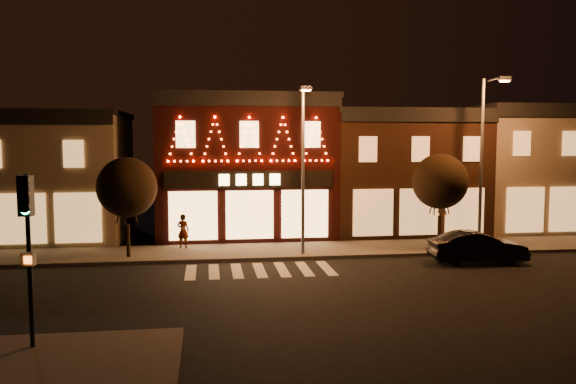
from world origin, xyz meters
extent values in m
plane|color=black|center=(0.00, 0.00, 0.00)|extent=(120.00, 120.00, 0.00)
cube|color=#47423D|center=(2.00, 8.00, 0.07)|extent=(44.00, 4.00, 0.15)
cube|color=#7A6B56|center=(-13.00, 14.00, 3.50)|extent=(12.00, 8.00, 7.00)
cube|color=black|center=(-13.00, 14.00, 7.15)|extent=(12.20, 8.20, 0.30)
cube|color=black|center=(0.00, 14.00, 4.00)|extent=(10.00, 8.00, 8.00)
cube|color=black|center=(0.00, 14.00, 8.15)|extent=(10.20, 8.20, 0.30)
cube|color=black|center=(0.00, 9.95, 7.75)|extent=(10.00, 0.25, 0.50)
cube|color=black|center=(0.00, 9.90, 3.60)|extent=(9.00, 0.15, 0.90)
cube|color=#FFD87F|center=(0.00, 9.80, 3.60)|extent=(3.40, 0.08, 0.60)
cube|color=#381E13|center=(9.50, 14.00, 3.60)|extent=(9.00, 8.00, 7.20)
cube|color=black|center=(9.50, 14.00, 7.35)|extent=(9.20, 8.20, 0.30)
cube|color=black|center=(9.50, 9.95, 6.95)|extent=(9.00, 0.25, 0.50)
cube|color=#7A6B56|center=(18.50, 14.00, 3.75)|extent=(9.00, 8.00, 7.50)
cube|color=black|center=(18.50, 14.00, 7.65)|extent=(9.20, 8.20, 0.30)
cube|color=black|center=(18.50, 9.95, 7.25)|extent=(9.00, 0.25, 0.50)
cylinder|color=black|center=(-6.99, -5.07, 2.50)|extent=(0.12, 0.12, 4.69)
cube|color=black|center=(-6.95, -5.29, 4.28)|extent=(0.37, 0.36, 1.07)
cylinder|color=#19FF72|center=(-6.92, -5.45, 3.92)|extent=(0.23, 0.10, 0.22)
cube|color=beige|center=(-6.95, -5.27, 2.60)|extent=(0.36, 0.28, 0.35)
cylinder|color=#59595E|center=(2.38, 6.81, 4.18)|extent=(0.16, 0.16, 8.06)
cylinder|color=#59595E|center=(2.31, 6.00, 8.11)|extent=(0.24, 1.61, 0.10)
cube|color=#59595E|center=(2.24, 5.20, 8.06)|extent=(0.53, 0.33, 0.18)
cube|color=orange|center=(2.24, 5.20, 7.95)|extent=(0.40, 0.23, 0.05)
cylinder|color=#59595E|center=(12.07, 7.89, 4.52)|extent=(0.17, 0.17, 8.73)
cylinder|color=#59595E|center=(12.19, 7.02, 8.77)|extent=(0.36, 1.74, 0.11)
cube|color=#59595E|center=(12.32, 6.16, 8.72)|extent=(0.58, 0.38, 0.20)
cube|color=orange|center=(12.32, 6.16, 8.60)|extent=(0.44, 0.27, 0.05)
cylinder|color=black|center=(-6.01, 7.13, 0.93)|extent=(0.18, 0.18, 1.56)
sphere|color=black|center=(-6.01, 7.13, 3.48)|extent=(2.84, 2.84, 2.84)
cylinder|color=black|center=(9.83, 7.90, 0.94)|extent=(0.17, 0.17, 1.59)
sphere|color=black|center=(9.83, 7.90, 3.55)|extent=(2.90, 2.90, 2.90)
imported|color=black|center=(10.23, 4.23, 0.73)|extent=(4.51, 1.83, 1.46)
imported|color=gray|center=(-3.51, 9.10, 1.03)|extent=(0.75, 0.61, 1.76)
camera|label=1|loc=(-2.25, -21.34, 5.76)|focal=36.66mm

